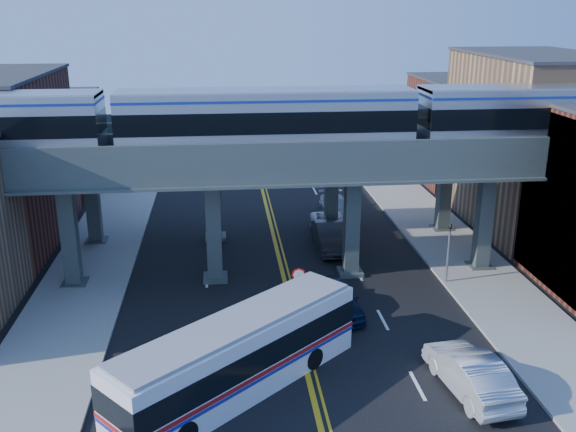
% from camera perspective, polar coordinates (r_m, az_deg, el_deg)
% --- Properties ---
extents(ground, '(120.00, 120.00, 0.00)m').
position_cam_1_polar(ground, '(30.95, 1.08, -11.32)').
color(ground, black).
rests_on(ground, ground).
extents(sidewalk_west, '(5.00, 70.00, 0.16)m').
position_cam_1_polar(sidewalk_west, '(40.55, -17.14, -4.62)').
color(sidewalk_west, gray).
rests_on(sidewalk_west, ground).
extents(sidewalk_east, '(5.00, 70.00, 0.16)m').
position_cam_1_polar(sidewalk_east, '(42.43, 15.00, -3.40)').
color(sidewalk_east, gray).
rests_on(sidewalk_east, ground).
extents(building_west_c, '(8.00, 10.00, 8.00)m').
position_cam_1_polar(building_west_c, '(58.82, -20.89, 5.98)').
color(building_west_c, '#A17953').
rests_on(building_west_c, ground).
extents(building_east_b, '(8.00, 14.00, 12.00)m').
position_cam_1_polar(building_east_b, '(48.88, 20.84, 6.11)').
color(building_east_b, '#A17953').
rests_on(building_east_b, ground).
extents(building_east_c, '(8.00, 10.00, 9.00)m').
position_cam_1_polar(building_east_c, '(60.82, 15.32, 7.38)').
color(building_east_c, maroon).
rests_on(building_east_c, ground).
extents(mural_panel, '(0.10, 9.50, 9.50)m').
position_cam_1_polar(mural_panel, '(37.09, 23.22, 0.24)').
color(mural_panel, '#2AB0B7').
rests_on(mural_panel, ground).
extents(elevated_viaduct_near, '(52.00, 3.60, 7.40)m').
position_cam_1_polar(elevated_viaduct_near, '(35.97, -0.42, 4.08)').
color(elevated_viaduct_near, '#424C49').
rests_on(elevated_viaduct_near, ground).
extents(elevated_viaduct_far, '(52.00, 3.60, 7.40)m').
position_cam_1_polar(elevated_viaduct_far, '(42.77, -1.35, 6.36)').
color(elevated_viaduct_far, '#424C49').
rests_on(elevated_viaduct_far, ground).
extents(transit_train, '(49.49, 3.10, 3.62)m').
position_cam_1_polar(transit_train, '(35.30, -1.95, 8.59)').
color(transit_train, black).
rests_on(transit_train, elevated_viaduct_near).
extents(stop_sign, '(0.76, 0.09, 2.63)m').
position_cam_1_polar(stop_sign, '(32.85, 0.98, -6.05)').
color(stop_sign, slate).
rests_on(stop_sign, ground).
extents(traffic_signal, '(0.15, 0.18, 4.10)m').
position_cam_1_polar(traffic_signal, '(37.37, 14.10, -2.64)').
color(traffic_signal, slate).
rests_on(traffic_signal, ground).
extents(transit_bus, '(10.68, 9.78, 3.06)m').
position_cam_1_polar(transit_bus, '(26.99, -4.40, -12.30)').
color(transit_bus, white).
rests_on(transit_bus, ground).
extents(car_lane_a, '(2.41, 4.84, 1.59)m').
position_cam_1_polar(car_lane_a, '(33.60, 4.44, -7.33)').
color(car_lane_a, '#0F1A37').
rests_on(car_lane_a, ground).
extents(car_lane_b, '(1.90, 5.22, 1.71)m').
position_cam_1_polar(car_lane_b, '(42.09, 3.76, -1.83)').
color(car_lane_b, '#2A2B2D').
rests_on(car_lane_b, ground).
extents(car_lane_c, '(2.49, 5.12, 1.40)m').
position_cam_1_polar(car_lane_c, '(44.70, 3.85, -0.83)').
color(car_lane_c, white).
rests_on(car_lane_c, ground).
extents(car_lane_d, '(2.17, 5.31, 1.54)m').
position_cam_1_polar(car_lane_d, '(48.31, 4.27, 0.71)').
color(car_lane_d, '#A0A0A5').
rests_on(car_lane_d, ground).
extents(car_parked_curb, '(2.57, 5.51, 1.75)m').
position_cam_1_polar(car_parked_curb, '(28.18, 15.90, -13.24)').
color(car_parked_curb, '#B3B4B8').
rests_on(car_parked_curb, ground).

